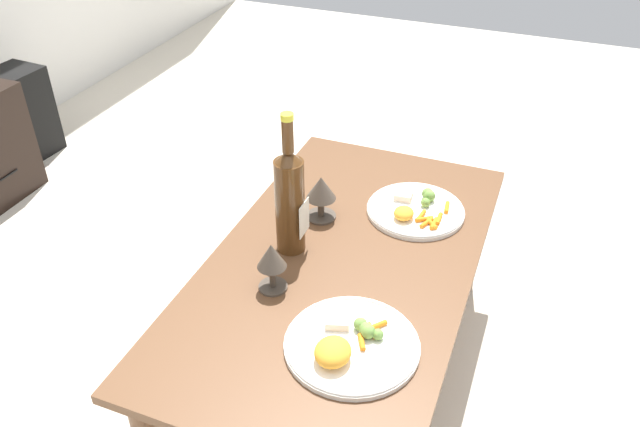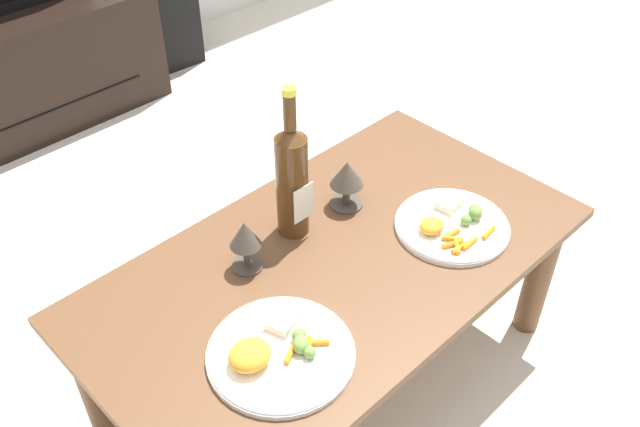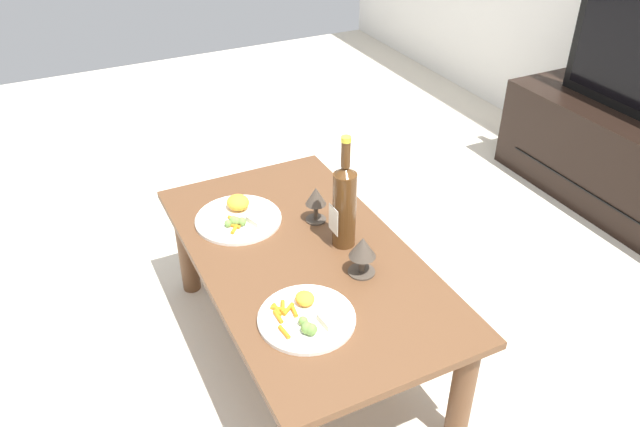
% 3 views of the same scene
% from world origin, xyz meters
% --- Properties ---
extents(ground_plane, '(6.40, 6.40, 0.00)m').
position_xyz_m(ground_plane, '(0.00, 0.00, 0.00)').
color(ground_plane, beige).
extents(dining_table, '(1.18, 0.65, 0.43)m').
position_xyz_m(dining_table, '(0.00, 0.00, 0.36)').
color(dining_table, brown).
rests_on(dining_table, ground_plane).
extents(floor_speaker, '(0.21, 0.21, 0.40)m').
position_xyz_m(floor_speaker, '(0.74, 1.78, 0.20)').
color(floor_speaker, black).
rests_on(floor_speaker, ground_plane).
extents(wine_bottle, '(0.07, 0.08, 0.39)m').
position_xyz_m(wine_bottle, '(-0.00, 0.14, 0.59)').
color(wine_bottle, '#4C2D14').
rests_on(wine_bottle, dining_table).
extents(goblet_left, '(0.07, 0.07, 0.13)m').
position_xyz_m(goblet_left, '(-0.16, 0.12, 0.52)').
color(goblet_left, '#473D33').
rests_on(goblet_left, dining_table).
extents(goblet_right, '(0.08, 0.08, 0.13)m').
position_xyz_m(goblet_right, '(0.16, 0.12, 0.52)').
color(goblet_right, '#473D33').
rests_on(goblet_right, dining_table).
extents(dinner_plate_left, '(0.30, 0.30, 0.06)m').
position_xyz_m(dinner_plate_left, '(-0.28, -0.12, 0.45)').
color(dinner_plate_left, white).
rests_on(dinner_plate_left, dining_table).
extents(dinner_plate_right, '(0.27, 0.27, 0.05)m').
position_xyz_m(dinner_plate_right, '(0.27, -0.12, 0.45)').
color(dinner_plate_right, white).
rests_on(dinner_plate_right, dining_table).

